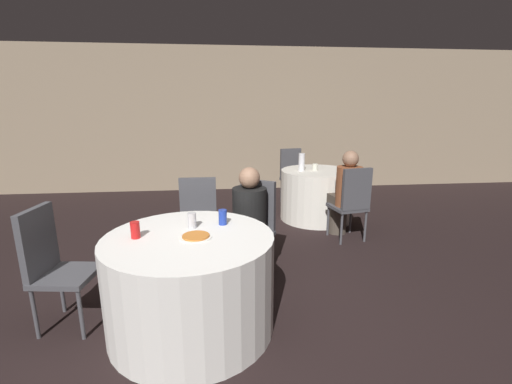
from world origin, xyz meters
TOP-DOWN VIEW (x-y plane):
  - ground_plane at (0.00, 0.00)m, footprint 16.00×16.00m
  - wall_back at (0.00, 4.72)m, footprint 16.00×0.06m
  - table_near at (-0.11, 0.12)m, footprint 1.25×1.25m
  - table_far at (1.57, 2.62)m, footprint 1.08×1.08m
  - chair_near_northeast at (0.46, 0.99)m, footprint 0.55×0.55m
  - chair_near_west at (-1.15, 0.25)m, footprint 0.45×0.45m
  - chair_near_north at (-0.11, 1.16)m, footprint 0.40×0.41m
  - chair_far_south at (1.76, 1.68)m, footprint 0.47×0.47m
  - chair_far_north at (1.39, 3.56)m, footprint 0.47×0.47m
  - person_black_shirt at (0.37, 0.85)m, footprint 0.45×0.48m
  - person_floral_shirt at (1.72, 1.84)m, footprint 0.36×0.50m
  - pizza_plate_near at (-0.05, 0.09)m, footprint 0.23×0.23m
  - soda_can_red at (-0.48, 0.12)m, footprint 0.07×0.07m
  - soda_can_blue at (0.14, 0.35)m, footprint 0.07×0.07m
  - soda_can_silver at (-0.09, 0.29)m, footprint 0.07×0.07m
  - bottle_far at (1.32, 2.60)m, footprint 0.09×0.09m
  - cup_far at (1.53, 2.60)m, footprint 0.08×0.08m

SIDE VIEW (x-z plane):
  - ground_plane at x=0.00m, z-range 0.00..0.00m
  - table_near at x=-0.11m, z-range 0.00..0.75m
  - table_far at x=1.57m, z-range 0.00..0.75m
  - chair_near_northeast at x=0.46m, z-range 0.08..1.03m
  - chair_near_west at x=-1.15m, z-range 0.08..1.03m
  - chair_near_north at x=-0.11m, z-range 0.08..1.03m
  - chair_far_south at x=1.76m, z-range 0.08..1.03m
  - chair_far_north at x=1.39m, z-range 0.08..1.03m
  - person_black_shirt at x=0.37m, z-range 0.01..1.12m
  - person_floral_shirt at x=1.72m, z-range 0.00..1.15m
  - pizza_plate_near at x=-0.05m, z-range 0.75..0.77m
  - cup_far at x=1.53m, z-range 0.75..0.85m
  - soda_can_red at x=-0.48m, z-range 0.75..0.87m
  - soda_can_blue at x=0.14m, z-range 0.75..0.87m
  - soda_can_silver at x=-0.09m, z-range 0.75..0.87m
  - bottle_far at x=1.32m, z-range 0.75..1.01m
  - wall_back at x=0.00m, z-range 0.00..2.80m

